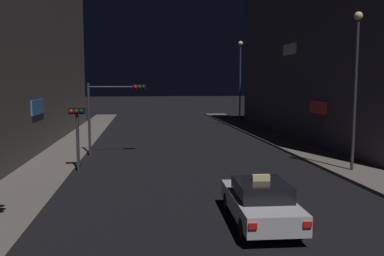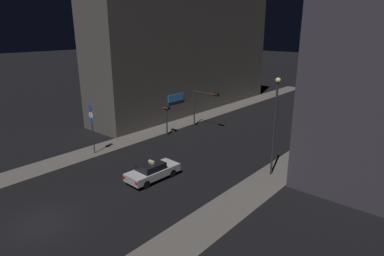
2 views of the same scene
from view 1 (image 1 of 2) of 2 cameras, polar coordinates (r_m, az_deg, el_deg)
sidewalk_left at (r=30.93m, az=-16.37°, el=-2.22°), size 2.89×57.44×0.15m
sidewalk_right at (r=32.43m, az=12.50°, el=-1.73°), size 2.89×57.44×0.15m
building_facade_left at (r=33.60m, az=-24.32°, el=12.65°), size 6.40×31.32×17.10m
building_facade_right at (r=36.36m, az=19.15°, el=11.49°), size 7.20×29.13×16.06m
taxi at (r=13.26m, az=9.65°, el=-10.23°), size 1.99×4.52×1.62m
traffic_light_overhead at (r=25.67m, az=-11.29°, el=3.58°), size 3.63×0.42×4.57m
traffic_light_left_kerb at (r=21.18m, az=-16.01°, el=0.49°), size 0.80×0.42×3.38m
street_lamp_near_block at (r=21.63m, az=22.26°, el=7.03°), size 0.42×0.42×7.86m
street_lamp_far_block at (r=42.10m, az=6.87°, el=7.96°), size 0.48×0.48×8.76m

